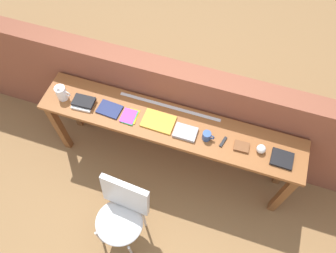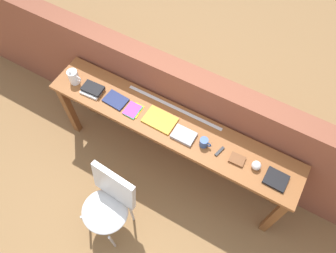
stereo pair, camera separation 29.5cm
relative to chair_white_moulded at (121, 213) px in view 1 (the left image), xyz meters
name	(u,v)px [view 1 (the left image)]	position (x,y,z in m)	size (l,w,h in m)	color
ground_plane	(161,186)	(0.18, 0.53, -0.53)	(40.00, 40.00, 0.00)	olive
brick_wall_back	(180,109)	(0.18, 1.17, 0.09)	(6.00, 0.20, 1.24)	brown
sideboard	(170,131)	(0.18, 0.83, 0.21)	(2.50, 0.44, 0.88)	brown
chair_white_moulded	(121,213)	(0.00, 0.00, 0.00)	(0.47, 0.48, 0.89)	silver
pitcher_white	(62,93)	(-0.87, 0.78, 0.43)	(0.14, 0.10, 0.18)	white
book_stack_leftmost	(84,102)	(-0.65, 0.78, 0.38)	(0.21, 0.18, 0.05)	white
magazine_cycling	(110,109)	(-0.40, 0.79, 0.36)	(0.22, 0.16, 0.02)	navy
pamphlet_pile_colourful	(130,116)	(-0.19, 0.78, 0.36)	(0.15, 0.18, 0.01)	orange
book_open_centre	(158,121)	(0.08, 0.81, 0.36)	(0.29, 0.20, 0.02)	gold
book_grey_hardcover	(185,132)	(0.35, 0.77, 0.37)	(0.21, 0.15, 0.03)	#9E9EA3
mug	(207,136)	(0.54, 0.78, 0.40)	(0.11, 0.08, 0.09)	#2D4C8C
multitool_folded	(223,142)	(0.69, 0.79, 0.36)	(0.02, 0.11, 0.02)	black
leather_journal_brown	(242,147)	(0.86, 0.79, 0.37)	(0.13, 0.10, 0.02)	brown
sports_ball_small	(261,149)	(1.02, 0.81, 0.39)	(0.08, 0.08, 0.08)	silver
book_repair_rightmost	(282,159)	(1.21, 0.78, 0.37)	(0.19, 0.16, 0.03)	black
ruler_metal_back_edge	(170,107)	(0.13, 1.00, 0.35)	(0.99, 0.03, 0.00)	silver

